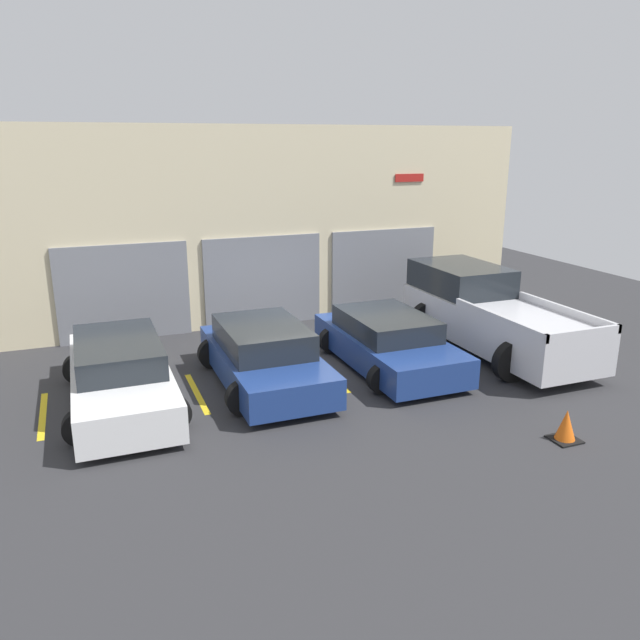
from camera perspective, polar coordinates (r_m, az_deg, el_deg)
The scene contains 12 objects.
ground_plane at distance 14.67m, azimuth -1.07°, elevation -3.37°, with size 28.00×28.00×0.00m, color #2D2D30.
shophouse_building at distance 17.10m, azimuth -5.00°, elevation 8.33°, with size 15.21×0.68×5.29m.
pickup_truck at distance 15.61m, azimuth 15.04°, elevation 0.61°, with size 2.54×5.58×1.84m.
sedan_white at distance 12.53m, azimuth -17.81°, elevation -4.73°, with size 2.13×4.79×1.28m.
sedan_side at distance 13.98m, azimuth 6.17°, elevation -2.00°, with size 2.23×4.31×1.20m.
van_right at distance 12.96m, azimuth -5.14°, elevation -3.30°, with size 2.27×4.30×1.27m.
parking_stripe_far_left at distance 12.74m, azimuth -24.02°, elevation -7.94°, with size 0.12×2.20×0.01m, color gold.
parking_stripe_left at distance 12.85m, azimuth -11.19°, elevation -6.57°, with size 0.12×2.20×0.01m, color gold.
parking_stripe_centre at distance 13.58m, azimuth 0.77°, elevation -5.00°, with size 0.12×2.20×0.01m, color gold.
parking_stripe_right at distance 14.82m, azimuth 11.07°, elevation -3.46°, with size 0.12×2.20×0.01m, color gold.
parking_stripe_far_right at distance 16.48m, azimuth 19.52°, elevation -2.10°, with size 0.12×2.20×0.01m, color gold.
traffic_cone at distance 11.43m, azimuth 21.56°, elevation -9.05°, with size 0.47×0.47×0.55m.
Camera 1 is at (-4.78, -12.98, 4.90)m, focal length 35.00 mm.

